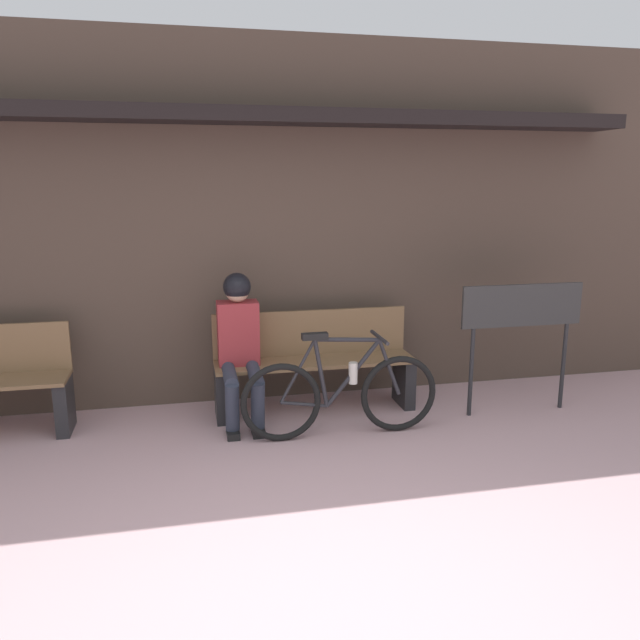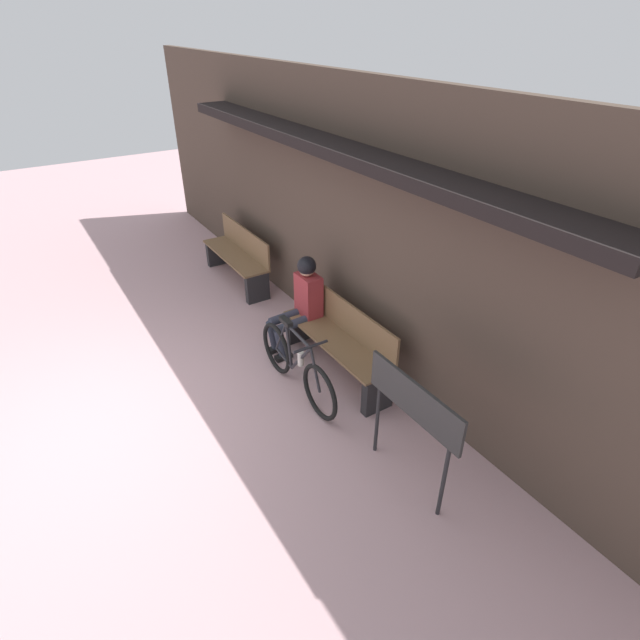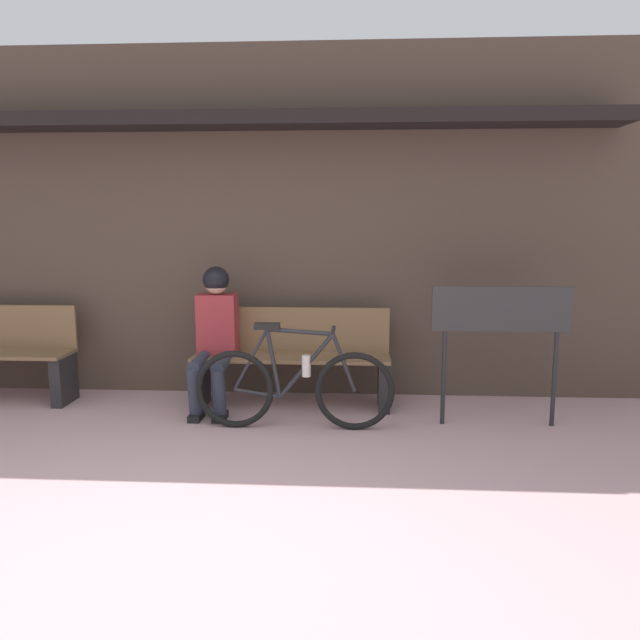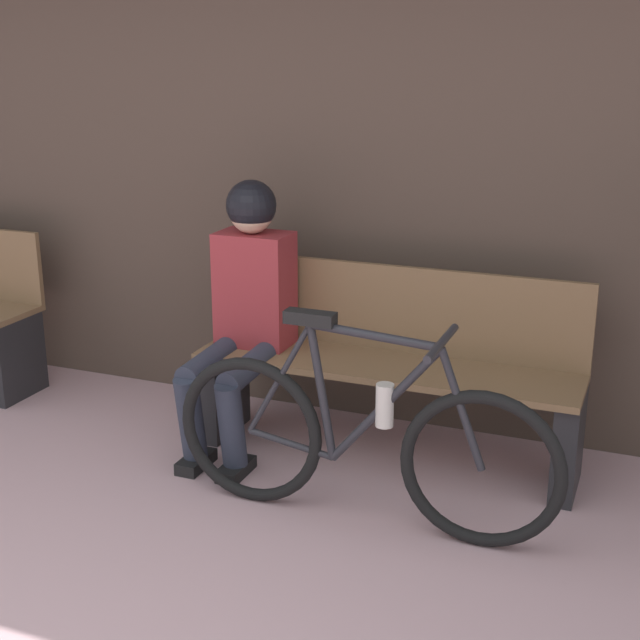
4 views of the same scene
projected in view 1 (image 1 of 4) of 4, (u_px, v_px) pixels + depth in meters
ground_plane at (324, 587)px, 3.11m from camera, size 24.00×24.00×0.00m
storefront_wall at (252, 217)px, 5.49m from camera, size 12.00×0.56×3.20m
park_bench_near at (314, 364)px, 5.44m from camera, size 1.73×0.42×0.87m
bicycle at (341, 394)px, 4.88m from camera, size 1.58×0.40×0.85m
person_seated at (239, 338)px, 5.12m from camera, size 0.34×0.66×1.24m
signboard at (522, 315)px, 5.29m from camera, size 1.10×0.04×1.13m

